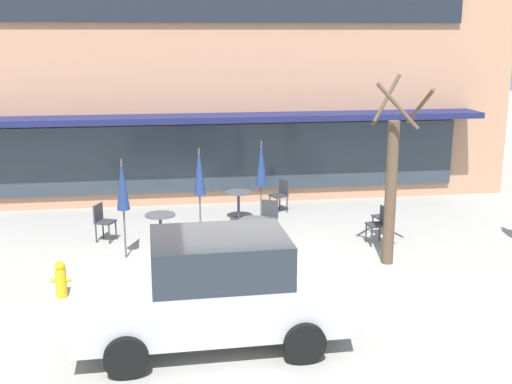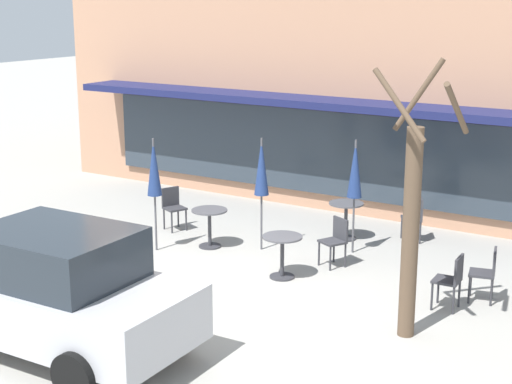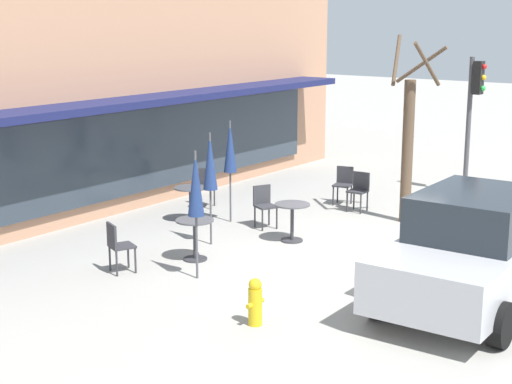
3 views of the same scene
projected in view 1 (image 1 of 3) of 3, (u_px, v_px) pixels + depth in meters
The scene contains 16 objects.
ground_plane at pixel (247, 280), 12.82m from camera, with size 80.00×80.00×0.00m, color #9E9B93.
building_facade at pixel (208, 61), 21.46m from camera, with size 17.36×9.10×7.81m.
cafe_table_near_wall at pixel (239, 201), 16.83m from camera, with size 0.70×0.70×0.76m.
cafe_table_streetside at pixel (254, 230), 14.32m from camera, with size 0.70×0.70×0.76m.
cafe_table_by_tree at pixel (161, 224), 14.74m from camera, with size 0.70×0.70×0.76m.
patio_umbrella_green_folded at pixel (199, 172), 14.99m from camera, with size 0.28×0.28×2.20m.
patio_umbrella_cream_folded at pixel (261, 164), 15.95m from camera, with size 0.28×0.28×2.20m.
patio_umbrella_corner_open at pixel (122, 186), 13.68m from camera, with size 0.28×0.28×2.20m.
cafe_chair_0 at pixel (386, 214), 15.54m from camera, with size 0.48×0.48×0.89m.
cafe_chair_1 at pixel (379, 222), 14.88m from camera, with size 0.42×0.42×0.89m.
cafe_chair_2 at pixel (281, 193), 17.58m from camera, with size 0.53×0.53×0.89m.
cafe_chair_3 at pixel (102, 219), 15.11m from camera, with size 0.53×0.53×0.89m.
cafe_chair_4 at pixel (269, 216), 15.40m from camera, with size 0.53×0.53×0.89m.
parked_sedan at pixel (213, 290), 10.05m from camera, with size 4.24×2.10×1.76m.
street_tree at pixel (392, 183), 13.33m from camera, with size 1.14×1.14×3.98m.
fire_hydrant at pixel (61, 279), 11.90m from camera, with size 0.36×0.20×0.71m.
Camera 1 is at (-1.53, -11.93, 4.78)m, focal length 45.00 mm.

